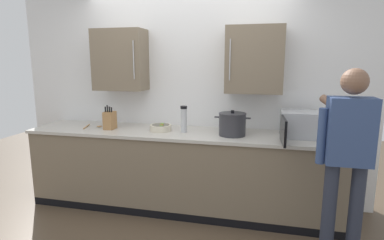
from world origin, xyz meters
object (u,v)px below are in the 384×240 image
microwave_oven (304,125)px  person_figure (347,153)px  thermos_flask (184,119)px  stock_pot (232,124)px  fruit_bowl (161,127)px  knife_block (110,120)px  wooden_spoon (93,126)px

microwave_oven → person_figure: size_ratio=0.43×
thermos_flask → person_figure: 1.70m
person_figure → microwave_oven: bearing=106.2°
thermos_flask → stock_pot: 0.55m
thermos_flask → stock_pot: bearing=-3.1°
thermos_flask → person_figure: (1.52, -0.75, -0.07)m
fruit_bowl → stock_pot: size_ratio=0.64×
knife_block → person_figure: size_ratio=0.17×
fruit_bowl → person_figure: person_figure is taller
wooden_spoon → thermos_flask: thermos_flask is taller
knife_block → fruit_bowl: knife_block is taller
knife_block → thermos_flask: thermos_flask is taller
knife_block → stock_pot: size_ratio=0.74×
microwave_oven → knife_block: (-2.18, -0.09, -0.03)m
stock_pot → person_figure: bearing=-36.6°
fruit_bowl → thermos_flask: bearing=-0.8°
wooden_spoon → stock_pot: bearing=-1.2°
wooden_spoon → thermos_flask: (1.15, -0.01, 0.14)m
thermos_flask → stock_pot: thermos_flask is taller
wooden_spoon → thermos_flask: bearing=-0.3°
microwave_oven → thermos_flask: (-1.29, -0.05, 0.02)m
knife_block → wooden_spoon: size_ratio=1.19×
knife_block → stock_pot: bearing=0.1°
fruit_bowl → wooden_spoon: size_ratio=1.03×
knife_block → fruit_bowl: (0.62, 0.04, -0.06)m
microwave_oven → fruit_bowl: size_ratio=2.88×
wooden_spoon → person_figure: bearing=-15.9°
thermos_flask → person_figure: bearing=-26.4°
fruit_bowl → wooden_spoon: 0.88m
microwave_oven → stock_pot: (-0.74, -0.08, -0.01)m
thermos_flask → knife_block: bearing=-177.9°
microwave_oven → wooden_spoon: microwave_oven is taller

